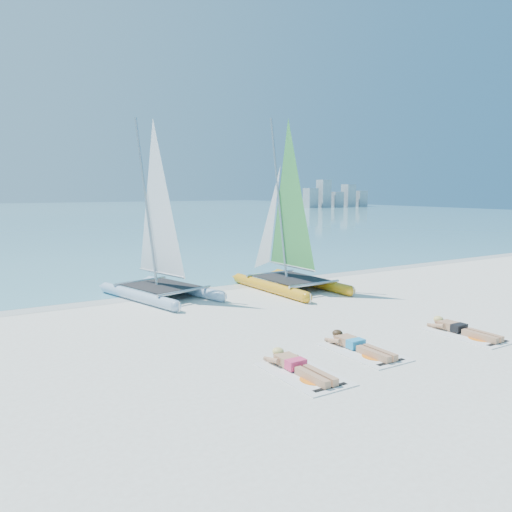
{
  "coord_description": "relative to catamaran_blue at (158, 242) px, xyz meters",
  "views": [
    {
      "loc": [
        -7.54,
        -9.53,
        3.33
      ],
      "look_at": [
        -0.94,
        1.2,
        1.63
      ],
      "focal_mm": 35.0,
      "sensor_mm": 36.0,
      "label": 1
    }
  ],
  "objects": [
    {
      "name": "towel_c",
      "position": [
        4.51,
        -7.66,
        -1.7
      ],
      "size": [
        1.0,
        1.85,
        0.02
      ],
      "primitive_type": "cube",
      "color": "white",
      "rests_on": "ground"
    },
    {
      "name": "sea",
      "position": [
        2.12,
        57.98,
        -1.7
      ],
      "size": [
        140.0,
        115.0,
        0.01
      ],
      "primitive_type": "cube",
      "color": "#77BCC7",
      "rests_on": "ground"
    },
    {
      "name": "towel_a",
      "position": [
        -0.16,
        -7.63,
        -1.7
      ],
      "size": [
        1.0,
        1.85,
        0.02
      ],
      "primitive_type": "cube",
      "color": "white",
      "rests_on": "ground"
    },
    {
      "name": "sunbather_a",
      "position": [
        -0.16,
        -7.44,
        -1.59
      ],
      "size": [
        0.37,
        1.73,
        0.26
      ],
      "color": "tan",
      "rests_on": "towel_a"
    },
    {
      "name": "sunbather_b",
      "position": [
        1.64,
        -7.1,
        -1.59
      ],
      "size": [
        0.37,
        1.73,
        0.26
      ],
      "color": "tan",
      "rests_on": "towel_b"
    },
    {
      "name": "ground",
      "position": [
        2.12,
        -5.02,
        -1.71
      ],
      "size": [
        140.0,
        140.0,
        0.0
      ],
      "primitive_type": "plane",
      "color": "white",
      "rests_on": "ground"
    },
    {
      "name": "towel_b",
      "position": [
        1.64,
        -7.29,
        -1.7
      ],
      "size": [
        1.0,
        1.85,
        0.02
      ],
      "primitive_type": "cube",
      "color": "white",
      "rests_on": "ground"
    },
    {
      "name": "wet_sand_strip",
      "position": [
        2.12,
        0.48,
        -1.71
      ],
      "size": [
        140.0,
        1.4,
        0.01
      ],
      "primitive_type": "cube",
      "color": "silver",
      "rests_on": "ground"
    },
    {
      "name": "catamaran_blue",
      "position": [
        0.0,
        0.0,
        0.0
      ],
      "size": [
        2.98,
        4.56,
        5.73
      ],
      "rotation": [
        0.0,
        0.0,
        0.25
      ],
      "color": "silver",
      "rests_on": "ground"
    },
    {
      "name": "catamaran_yellow",
      "position": [
        4.16,
        -0.73,
        0.15
      ],
      "size": [
        2.2,
        4.67,
        5.91
      ],
      "rotation": [
        0.0,
        0.0,
        0.03
      ],
      "color": "orange",
      "rests_on": "ground"
    },
    {
      "name": "sunbather_c",
      "position": [
        4.51,
        -7.47,
        -1.59
      ],
      "size": [
        0.37,
        1.73,
        0.26
      ],
      "color": "tan",
      "rests_on": "towel_c"
    },
    {
      "name": "distant_skyline",
      "position": [
        55.83,
        56.98,
        0.23
      ],
      "size": [
        14.0,
        2.0,
        5.0
      ],
      "color": "#A4AFB5",
      "rests_on": "ground"
    }
  ]
}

